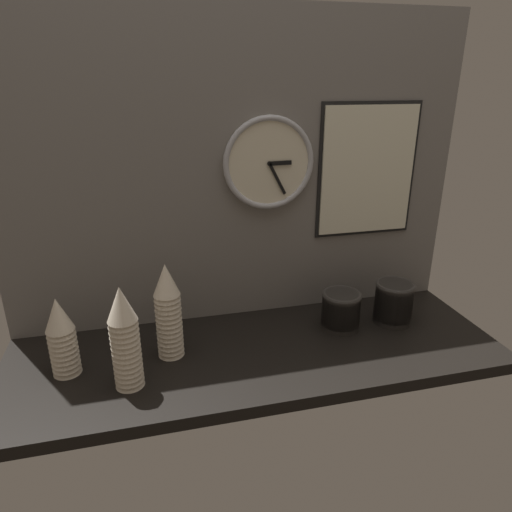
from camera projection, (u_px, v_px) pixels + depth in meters
ground_plane at (257, 353)px, 150.86cm from camera, size 160.00×56.00×4.00cm
wall_tiled_back at (238, 174)px, 154.92cm from camera, size 160.00×3.00×105.00cm
cup_stack_left at (125, 338)px, 126.31cm from camera, size 8.31×8.31×31.30cm
cup_stack_center_left at (168, 311)px, 140.97cm from camera, size 8.31×8.31×31.30cm
cup_stack_far_left at (62, 337)px, 133.04cm from camera, size 8.31×8.31×24.79cm
bowl_stack_far_right at (394, 302)px, 163.46cm from camera, size 13.86×13.86×15.29cm
bowl_stack_right at (341, 310)px, 159.92cm from camera, size 13.86×13.86×13.48cm
wall_clock at (269, 163)px, 153.08cm from camera, size 31.48×2.70×31.48cm
menu_board at (368, 171)px, 163.81cm from camera, size 37.55×1.32×47.78cm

